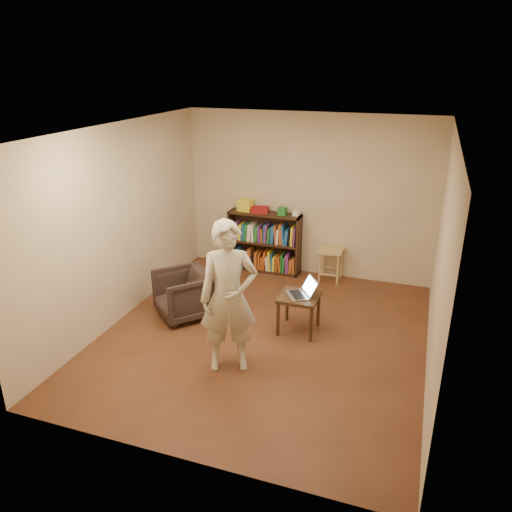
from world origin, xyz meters
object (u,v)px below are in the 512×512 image
(stool, at_px, (331,255))
(bookshelf, at_px, (265,245))
(armchair, at_px, (184,294))
(laptop, at_px, (302,291))
(person, at_px, (229,298))
(side_table, at_px, (299,301))

(stool, bearing_deg, bookshelf, 176.76)
(armchair, relative_size, laptop, 1.52)
(bookshelf, distance_m, stool, 1.13)
(laptop, distance_m, person, 1.26)
(bookshelf, distance_m, armchair, 1.99)
(laptop, bearing_deg, bookshelf, 178.92)
(armchair, distance_m, laptop, 1.65)
(side_table, bearing_deg, laptop, 24.75)
(bookshelf, height_order, laptop, bookshelf)
(bookshelf, bearing_deg, stool, -3.24)
(side_table, relative_size, person, 0.29)
(bookshelf, height_order, person, person)
(bookshelf, xyz_separation_m, stool, (1.13, -0.06, -0.01))
(armchair, distance_m, side_table, 1.60)
(person, bearing_deg, bookshelf, 75.65)
(bookshelf, distance_m, side_table, 2.08)
(bookshelf, relative_size, stool, 2.27)
(stool, distance_m, person, 2.89)
(laptop, bearing_deg, stool, 146.09)
(stool, xyz_separation_m, person, (-0.61, -2.79, 0.46))
(bookshelf, bearing_deg, person, -79.73)
(bookshelf, relative_size, laptop, 2.56)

